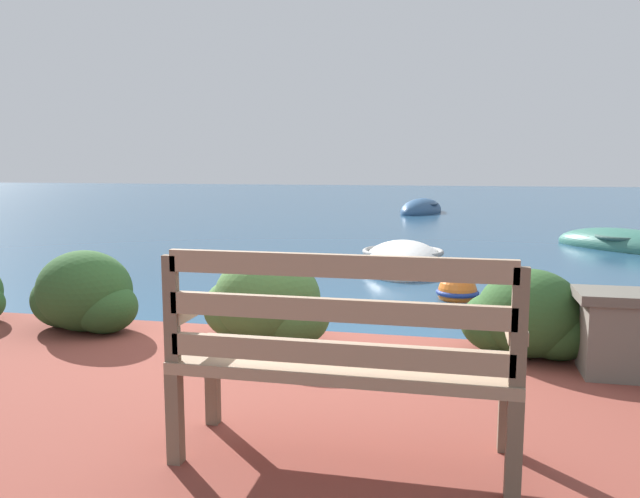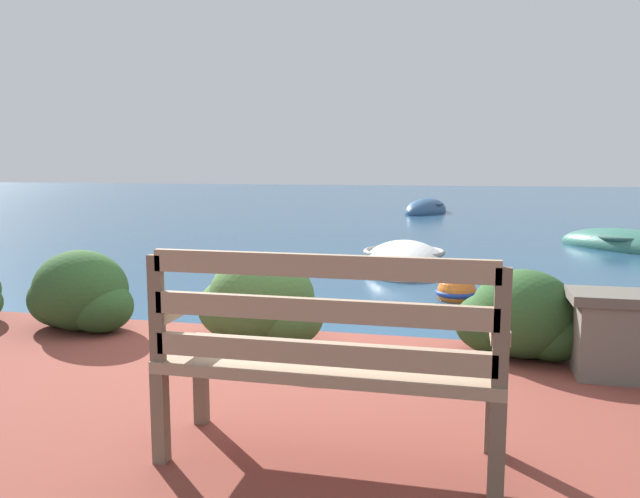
% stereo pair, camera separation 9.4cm
% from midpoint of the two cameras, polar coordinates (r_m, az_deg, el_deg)
% --- Properties ---
extents(ground_plane, '(80.00, 80.00, 0.00)m').
position_cam_midpoint_polar(ground_plane, '(4.91, -1.58, -9.90)').
color(ground_plane, navy).
extents(park_bench, '(1.45, 0.48, 0.93)m').
position_cam_midpoint_polar(park_bench, '(2.65, 0.98, -9.49)').
color(park_bench, brown).
rests_on(park_bench, patio_terrace).
extents(hedge_clump_left, '(0.91, 0.66, 0.62)m').
position_cam_midpoint_polar(hedge_clump_left, '(5.14, -21.27, -4.01)').
color(hedge_clump_left, '#284C23').
rests_on(hedge_clump_left, patio_terrace).
extents(hedge_clump_centre, '(0.95, 0.69, 0.65)m').
position_cam_midpoint_polar(hedge_clump_centre, '(4.48, -5.58, -5.03)').
color(hedge_clump_centre, '#426B33').
rests_on(hedge_clump_centre, patio_terrace).
extents(hedge_clump_right, '(0.86, 0.62, 0.59)m').
position_cam_midpoint_polar(hedge_clump_right, '(4.37, 17.85, -6.07)').
color(hedge_clump_right, '#284C23').
rests_on(hedge_clump_right, patio_terrace).
extents(rowboat_nearest, '(1.33, 2.51, 0.65)m').
position_cam_midpoint_polar(rowboat_nearest, '(9.15, 7.28, -1.30)').
color(rowboat_nearest, silver).
rests_on(rowboat_nearest, ground_plane).
extents(rowboat_mid, '(2.57, 2.63, 0.63)m').
position_cam_midpoint_polar(rowboat_mid, '(12.26, 25.87, 0.26)').
color(rowboat_mid, '#336B5B').
rests_on(rowboat_mid, ground_plane).
extents(rowboat_far, '(1.63, 2.79, 0.78)m').
position_cam_midpoint_polar(rowboat_far, '(19.54, 9.12, 3.48)').
color(rowboat_far, '#2D517A').
rests_on(rowboat_far, ground_plane).
extents(mooring_buoy, '(0.48, 0.48, 0.43)m').
position_cam_midpoint_polar(mooring_buoy, '(7.11, 12.09, -3.89)').
color(mooring_buoy, orange).
rests_on(mooring_buoy, ground_plane).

